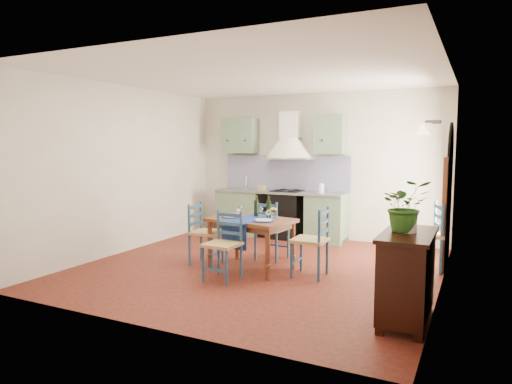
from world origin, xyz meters
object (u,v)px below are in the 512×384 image
sideboard (406,274)px  potted_plant (406,206)px  dining_table (251,224)px  chair_near (224,245)px

sideboard → potted_plant: size_ratio=1.96×
dining_table → sideboard: bearing=-25.1°
dining_table → sideboard: 2.58m
dining_table → potted_plant: bearing=-24.6°
potted_plant → chair_near: bearing=170.3°
sideboard → potted_plant: 0.70m
chair_near → sideboard: 2.47m
dining_table → chair_near: (-0.09, -0.64, -0.18)m
sideboard → dining_table: bearing=154.9°
dining_table → potted_plant: size_ratio=2.41×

